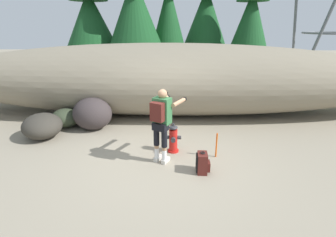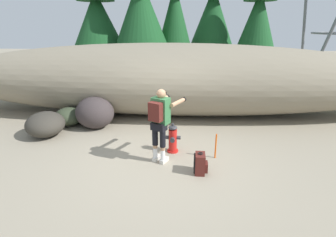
# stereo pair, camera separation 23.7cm
# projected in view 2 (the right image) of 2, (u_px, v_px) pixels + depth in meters

# --- Properties ---
(ground_plane) EXTENTS (56.00, 56.00, 0.04)m
(ground_plane) POSITION_uv_depth(u_px,v_px,m) (160.00, 159.00, 6.03)
(ground_plane) COLOR gray
(dirt_embankment) EXTENTS (16.34, 3.20, 2.39)m
(dirt_embankment) POSITION_uv_depth(u_px,v_px,m) (170.00, 79.00, 8.79)
(dirt_embankment) COLOR gray
(dirt_embankment) RESTS_ON ground_plane
(fire_hydrant) EXTENTS (0.38, 0.33, 0.73)m
(fire_hydrant) POSITION_uv_depth(u_px,v_px,m) (173.00, 139.00, 6.23)
(fire_hydrant) COLOR red
(fire_hydrant) RESTS_ON ground_plane
(utility_worker) EXTENTS (0.79, 1.04, 1.67)m
(utility_worker) POSITION_uv_depth(u_px,v_px,m) (161.00, 117.00, 5.56)
(utility_worker) COLOR beige
(utility_worker) RESTS_ON ground_plane
(spare_backpack) EXTENTS (0.29, 0.30, 0.47)m
(spare_backpack) POSITION_uv_depth(u_px,v_px,m) (200.00, 164.00, 5.35)
(spare_backpack) COLOR #511E19
(spare_backpack) RESTS_ON ground_plane
(boulder_large) EXTENTS (1.16, 1.01, 0.95)m
(boulder_large) POSITION_uv_depth(u_px,v_px,m) (95.00, 113.00, 7.65)
(boulder_large) COLOR #393131
(boulder_large) RESTS_ON ground_plane
(boulder_mid) EXTENTS (1.10, 1.12, 0.55)m
(boulder_mid) POSITION_uv_depth(u_px,v_px,m) (69.00, 116.00, 7.97)
(boulder_mid) COLOR #353F2B
(boulder_mid) RESTS_ON ground_plane
(boulder_small) EXTENTS (1.42, 1.48, 0.67)m
(boulder_small) POSITION_uv_depth(u_px,v_px,m) (45.00, 124.00, 7.16)
(boulder_small) COLOR #38342D
(boulder_small) RESTS_ON ground_plane
(pine_tree_far_left) EXTENTS (2.88, 2.88, 6.61)m
(pine_tree_far_left) POSITION_uv_depth(u_px,v_px,m) (96.00, 10.00, 12.85)
(pine_tree_far_left) COLOR #47331E
(pine_tree_far_left) RESTS_ON ground_plane
(pine_tree_left) EXTENTS (2.89, 2.89, 7.46)m
(pine_tree_left) POSITION_uv_depth(u_px,v_px,m) (140.00, 0.00, 12.03)
(pine_tree_left) COLOR #47331E
(pine_tree_left) RESTS_ON ground_plane
(pine_tree_center) EXTENTS (1.93, 1.93, 7.23)m
(pine_tree_center) POSITION_uv_depth(u_px,v_px,m) (175.00, 5.00, 12.86)
(pine_tree_center) COLOR #47331E
(pine_tree_center) RESTS_ON ground_plane
(pine_tree_right) EXTENTS (2.62, 2.62, 7.16)m
(pine_tree_right) POSITION_uv_depth(u_px,v_px,m) (213.00, 7.00, 13.86)
(pine_tree_right) COLOR #47331E
(pine_tree_right) RESTS_ON ground_plane
(pine_tree_far_right) EXTENTS (2.39, 2.39, 7.01)m
(pine_tree_far_right) POSITION_uv_depth(u_px,v_px,m) (259.00, 12.00, 12.40)
(pine_tree_far_right) COLOR #47331E
(pine_tree_far_right) RESTS_ON ground_plane
(survey_stake) EXTENTS (0.04, 0.04, 0.60)m
(survey_stake) POSITION_uv_depth(u_px,v_px,m) (216.00, 146.00, 5.94)
(survey_stake) COLOR #E55914
(survey_stake) RESTS_ON ground_plane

